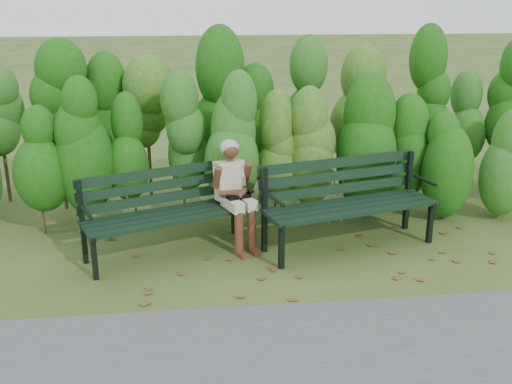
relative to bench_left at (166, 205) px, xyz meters
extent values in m
plane|color=#314A15|center=(1.03, -0.50, -0.58)|extent=(80.00, 80.00, 0.00)
cylinder|color=#47381E|center=(-1.72, 0.80, -0.18)|extent=(0.03, 0.03, 0.80)
ellipsoid|color=#276018|center=(-1.72, 0.80, 0.46)|extent=(0.64, 0.64, 1.44)
cylinder|color=#47381E|center=(-1.11, 0.80, -0.18)|extent=(0.03, 0.03, 0.80)
ellipsoid|color=#276018|center=(-1.11, 0.80, 0.46)|extent=(0.64, 0.64, 1.44)
cylinder|color=#47381E|center=(-0.50, 0.80, -0.18)|extent=(0.03, 0.03, 0.80)
ellipsoid|color=#276018|center=(-0.50, 0.80, 0.46)|extent=(0.64, 0.64, 1.44)
cylinder|color=#47381E|center=(0.11, 0.80, -0.18)|extent=(0.03, 0.03, 0.80)
ellipsoid|color=#276018|center=(0.11, 0.80, 0.46)|extent=(0.64, 0.64, 1.44)
cylinder|color=#47381E|center=(0.72, 0.80, -0.18)|extent=(0.03, 0.03, 0.80)
ellipsoid|color=#276018|center=(0.72, 0.80, 0.46)|extent=(0.64, 0.64, 1.44)
cylinder|color=#47381E|center=(1.34, 0.80, -0.18)|extent=(0.03, 0.03, 0.80)
ellipsoid|color=#276018|center=(1.34, 0.80, 0.46)|extent=(0.64, 0.64, 1.44)
cylinder|color=#47381E|center=(1.95, 0.80, -0.18)|extent=(0.03, 0.03, 0.80)
ellipsoid|color=#276018|center=(1.95, 0.80, 0.46)|extent=(0.64, 0.64, 1.44)
cylinder|color=#47381E|center=(2.56, 0.80, -0.18)|extent=(0.03, 0.03, 0.80)
ellipsoid|color=#276018|center=(2.56, 0.80, 0.46)|extent=(0.64, 0.64, 1.44)
cylinder|color=#47381E|center=(3.17, 0.80, -0.18)|extent=(0.03, 0.03, 0.80)
ellipsoid|color=#276018|center=(3.17, 0.80, 0.46)|extent=(0.64, 0.64, 1.44)
cylinder|color=#47381E|center=(3.78, 0.80, -0.18)|extent=(0.03, 0.03, 0.80)
ellipsoid|color=#276018|center=(3.78, 0.80, 0.46)|extent=(0.64, 0.64, 1.44)
cylinder|color=#47381E|center=(4.40, 0.80, -0.18)|extent=(0.03, 0.03, 0.80)
ellipsoid|color=#276018|center=(4.40, 0.80, 0.46)|extent=(0.64, 0.64, 1.44)
cylinder|color=#47381E|center=(-1.66, 1.80, -0.03)|extent=(0.04, 0.04, 1.10)
ellipsoid|color=#13570C|center=(-1.66, 1.80, 0.85)|extent=(0.70, 0.70, 1.98)
cylinder|color=#47381E|center=(-0.89, 1.80, -0.03)|extent=(0.04, 0.04, 1.10)
ellipsoid|color=#13570C|center=(-0.89, 1.80, 0.85)|extent=(0.70, 0.70, 1.98)
cylinder|color=#47381E|center=(-0.12, 1.80, -0.03)|extent=(0.04, 0.04, 1.10)
ellipsoid|color=#13570C|center=(-0.12, 1.80, 0.85)|extent=(0.70, 0.70, 1.98)
cylinder|color=#47381E|center=(0.65, 1.80, -0.03)|extent=(0.04, 0.04, 1.10)
ellipsoid|color=#13570C|center=(0.65, 1.80, 0.85)|extent=(0.70, 0.70, 1.98)
cylinder|color=#47381E|center=(1.41, 1.80, -0.03)|extent=(0.04, 0.04, 1.10)
ellipsoid|color=#13570C|center=(1.41, 1.80, 0.85)|extent=(0.70, 0.70, 1.98)
cylinder|color=#47381E|center=(2.18, 1.80, -0.03)|extent=(0.04, 0.04, 1.10)
ellipsoid|color=#13570C|center=(2.18, 1.80, 0.85)|extent=(0.70, 0.70, 1.98)
cylinder|color=#47381E|center=(2.95, 1.80, -0.03)|extent=(0.04, 0.04, 1.10)
ellipsoid|color=#13570C|center=(2.95, 1.80, 0.85)|extent=(0.70, 0.70, 1.98)
cylinder|color=#47381E|center=(3.72, 1.80, -0.03)|extent=(0.04, 0.04, 1.10)
ellipsoid|color=#13570C|center=(3.72, 1.80, 0.85)|extent=(0.70, 0.70, 1.98)
cylinder|color=#47381E|center=(4.49, 1.80, -0.03)|extent=(0.04, 0.04, 1.10)
ellipsoid|color=#13570C|center=(4.49, 1.80, 0.85)|extent=(0.70, 0.70, 1.98)
cube|color=brown|center=(0.53, 0.01, -0.57)|extent=(0.11, 0.11, 0.01)
cube|color=brown|center=(-1.57, 0.05, -0.57)|extent=(0.11, 0.11, 0.01)
cube|color=brown|center=(-0.42, -0.08, -0.57)|extent=(0.10, 0.11, 0.01)
cube|color=brown|center=(2.99, -0.47, -0.57)|extent=(0.11, 0.10, 0.01)
cube|color=brown|center=(-0.26, -0.39, -0.57)|extent=(0.11, 0.11, 0.01)
cube|color=brown|center=(2.96, -0.78, -0.57)|extent=(0.11, 0.11, 0.01)
cube|color=brown|center=(0.83, 0.07, -0.57)|extent=(0.09, 0.11, 0.01)
cube|color=brown|center=(0.08, -1.43, -0.57)|extent=(0.11, 0.10, 0.01)
cube|color=brown|center=(-0.31, -1.29, -0.57)|extent=(0.10, 0.09, 0.01)
cube|color=brown|center=(-1.02, -0.56, -0.57)|extent=(0.11, 0.11, 0.01)
cube|color=brown|center=(1.41, 0.35, -0.57)|extent=(0.10, 0.09, 0.01)
cube|color=brown|center=(0.22, 0.08, -0.57)|extent=(0.11, 0.09, 0.01)
cube|color=brown|center=(2.26, -0.33, -0.57)|extent=(0.07, 0.09, 0.01)
cube|color=brown|center=(-1.16, -0.78, -0.57)|extent=(0.09, 0.10, 0.01)
cube|color=brown|center=(-0.94, -0.54, -0.57)|extent=(0.11, 0.11, 0.01)
cube|color=brown|center=(1.13, -1.20, -0.57)|extent=(0.11, 0.09, 0.01)
cube|color=brown|center=(-0.93, -0.65, -0.57)|extent=(0.08, 0.10, 0.01)
cube|color=brown|center=(3.25, -0.40, -0.57)|extent=(0.10, 0.09, 0.01)
cube|color=brown|center=(2.74, -0.99, -0.57)|extent=(0.09, 0.10, 0.01)
cube|color=brown|center=(2.82, 0.49, -0.57)|extent=(0.11, 0.11, 0.01)
cube|color=brown|center=(3.13, -0.07, -0.57)|extent=(0.10, 0.11, 0.01)
cube|color=brown|center=(1.86, -0.63, -0.57)|extent=(0.10, 0.11, 0.01)
cube|color=brown|center=(-0.81, 0.49, -0.57)|extent=(0.11, 0.11, 0.01)
cube|color=brown|center=(1.70, -1.65, -0.57)|extent=(0.11, 0.11, 0.01)
cube|color=brown|center=(1.40, 0.35, -0.57)|extent=(0.11, 0.10, 0.01)
cube|color=brown|center=(0.93, 0.08, -0.57)|extent=(0.08, 0.10, 0.01)
cube|color=brown|center=(1.56, -0.30, -0.57)|extent=(0.11, 0.10, 0.01)
cube|color=brown|center=(2.83, -0.83, -0.57)|extent=(0.10, 0.09, 0.01)
cube|color=brown|center=(3.36, -0.20, -0.57)|extent=(0.11, 0.10, 0.01)
cube|color=brown|center=(2.84, -1.26, -0.57)|extent=(0.08, 0.10, 0.01)
cube|color=brown|center=(0.89, -0.62, -0.57)|extent=(0.11, 0.11, 0.01)
cube|color=brown|center=(2.34, -0.15, -0.57)|extent=(0.10, 0.11, 0.01)
cube|color=brown|center=(-1.61, -1.10, -0.57)|extent=(0.11, 0.09, 0.01)
cube|color=brown|center=(0.31, -0.44, -0.57)|extent=(0.11, 0.09, 0.01)
cube|color=brown|center=(-0.71, 0.37, -0.57)|extent=(0.10, 0.08, 0.01)
cube|color=brown|center=(2.83, 0.45, -0.57)|extent=(0.11, 0.10, 0.01)
cube|color=brown|center=(0.73, -0.08, -0.57)|extent=(0.11, 0.11, 0.01)
cube|color=brown|center=(-0.42, -0.33, -0.57)|extent=(0.11, 0.11, 0.01)
cube|color=brown|center=(3.51, -0.84, -0.57)|extent=(0.11, 0.11, 0.01)
cube|color=black|center=(0.12, -0.30, -0.09)|extent=(1.86, 0.82, 0.04)
cube|color=black|center=(0.07, -0.17, -0.09)|extent=(1.86, 0.82, 0.04)
cube|color=black|center=(0.02, -0.05, -0.09)|extent=(1.86, 0.82, 0.04)
cube|color=black|center=(-0.03, 0.08, -0.09)|extent=(1.86, 0.82, 0.04)
cube|color=black|center=(-0.07, 0.17, 0.03)|extent=(1.84, 0.77, 0.11)
cube|color=black|center=(-0.07, 0.19, 0.18)|extent=(1.84, 0.77, 0.11)
cube|color=black|center=(-0.08, 0.20, 0.34)|extent=(1.84, 0.77, 0.11)
cube|color=black|center=(-0.75, -0.65, -0.33)|extent=(0.07, 0.07, 0.49)
cube|color=black|center=(-0.92, -0.22, -0.09)|extent=(0.07, 0.07, 0.98)
cube|color=black|center=(-0.83, -0.45, -0.11)|extent=(0.25, 0.53, 0.04)
cylinder|color=black|center=(-0.81, -0.50, 0.13)|extent=(0.18, 0.39, 0.04)
cube|color=black|center=(0.99, 0.03, -0.33)|extent=(0.07, 0.07, 0.49)
cube|color=black|center=(0.82, 0.46, -0.09)|extent=(0.07, 0.07, 0.98)
cube|color=black|center=(0.91, 0.23, -0.11)|extent=(0.25, 0.53, 0.04)
cylinder|color=black|center=(0.93, 0.18, 0.13)|extent=(0.18, 0.39, 0.04)
cube|color=black|center=(2.21, -0.34, -0.06)|extent=(2.03, 0.66, 0.05)
cube|color=black|center=(2.17, -0.20, -0.06)|extent=(2.03, 0.66, 0.05)
cube|color=black|center=(2.14, -0.06, -0.06)|extent=(2.03, 0.66, 0.05)
cube|color=black|center=(2.10, 0.08, -0.06)|extent=(2.03, 0.66, 0.05)
cube|color=black|center=(2.07, 0.18, 0.07)|extent=(2.01, 0.60, 0.12)
cube|color=black|center=(2.07, 0.20, 0.23)|extent=(2.01, 0.60, 0.12)
cube|color=black|center=(2.06, 0.21, 0.39)|extent=(2.01, 0.60, 0.12)
cube|color=black|center=(1.26, -0.61, -0.32)|extent=(0.07, 0.07, 0.52)
cube|color=black|center=(1.13, -0.13, -0.06)|extent=(0.07, 0.07, 1.03)
cube|color=black|center=(1.20, -0.39, -0.08)|extent=(0.20, 0.57, 0.05)
cylinder|color=black|center=(1.21, -0.44, 0.17)|extent=(0.15, 0.43, 0.04)
cube|color=black|center=(3.17, -0.10, -0.32)|extent=(0.07, 0.07, 0.52)
cube|color=black|center=(3.04, 0.38, -0.06)|extent=(0.07, 0.07, 1.03)
cube|color=black|center=(3.11, 0.12, -0.08)|extent=(0.20, 0.57, 0.05)
cylinder|color=black|center=(3.12, 0.07, 0.17)|extent=(0.15, 0.43, 0.04)
cube|color=beige|center=(0.77, -0.04, 0.00)|extent=(0.26, 0.41, 0.12)
cube|color=beige|center=(0.93, 0.02, 0.00)|extent=(0.26, 0.41, 0.12)
cylinder|color=#572D1B|center=(0.83, -0.19, -0.31)|extent=(0.13, 0.13, 0.53)
cylinder|color=#572D1B|center=(0.98, -0.13, -0.31)|extent=(0.13, 0.13, 0.53)
cube|color=#572D1B|center=(0.85, -0.26, -0.55)|extent=(0.15, 0.20, 0.06)
cube|color=#572D1B|center=(1.01, -0.19, -0.55)|extent=(0.15, 0.20, 0.06)
cube|color=beige|center=(0.76, 0.23, 0.21)|extent=(0.40, 0.34, 0.48)
cylinder|color=#572D1B|center=(0.76, 0.21, 0.46)|extent=(0.08, 0.08, 0.09)
sphere|color=#572D1B|center=(0.77, 0.20, 0.58)|extent=(0.20, 0.20, 0.20)
ellipsoid|color=gray|center=(0.76, 0.22, 0.61)|extent=(0.23, 0.21, 0.20)
cylinder|color=#572D1B|center=(0.60, 0.09, 0.29)|extent=(0.15, 0.21, 0.29)
cylinder|color=#572D1B|center=(0.97, 0.23, 0.29)|extent=(0.15, 0.21, 0.29)
cylinder|color=#572D1B|center=(0.74, 0.01, 0.12)|extent=(0.26, 0.19, 0.12)
cylinder|color=#572D1B|center=(0.92, 0.08, 0.12)|extent=(0.14, 0.26, 0.12)
sphere|color=#572D1B|center=(0.85, -0.01, 0.10)|extent=(0.10, 0.10, 0.10)
cube|color=black|center=(0.84, 0.00, 0.03)|extent=(0.30, 0.21, 0.15)
camera|label=1|loc=(0.28, -6.58, 2.32)|focal=42.00mm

